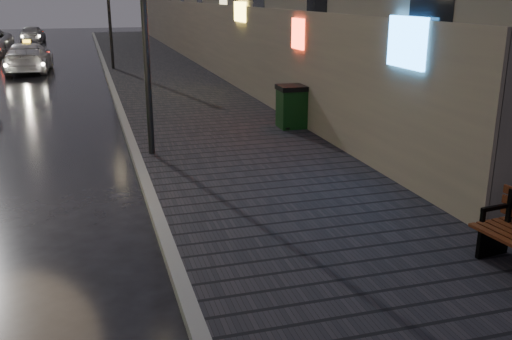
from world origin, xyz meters
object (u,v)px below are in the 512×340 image
(lamp_near, at_px, (143,1))
(taxi_mid, at_px, (28,57))
(trash_bin, at_px, (292,106))
(car_far, at_px, (33,34))

(lamp_near, height_order, taxi_mid, lamp_near)
(trash_bin, xyz_separation_m, taxi_mid, (-7.83, 15.39, -0.04))
(car_far, bearing_deg, trash_bin, 108.73)
(trash_bin, height_order, car_far, car_far)
(car_far, bearing_deg, taxi_mid, 97.25)
(lamp_near, distance_m, taxi_mid, 17.63)
(lamp_near, relative_size, car_far, 1.37)
(lamp_near, relative_size, trash_bin, 4.62)
(car_far, bearing_deg, lamp_near, 101.88)
(trash_bin, xyz_separation_m, car_far, (-8.91, 33.47, -0.08))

